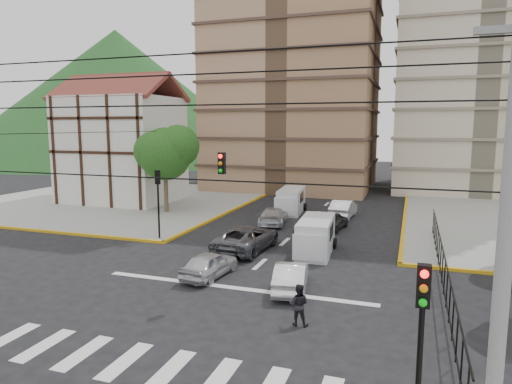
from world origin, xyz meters
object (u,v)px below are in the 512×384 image
at_px(traffic_light_nw, 158,193).
at_px(van_left_lane, 290,201).
at_px(traffic_light_se, 421,332).
at_px(pedestrian_crosswalk, 298,305).
at_px(car_silver_front_left, 209,264).
at_px(car_white_front_right, 291,276).
at_px(van_right_lane, 315,237).

xyz_separation_m(traffic_light_nw, van_left_lane, (5.69, 11.64, -2.11)).
xyz_separation_m(traffic_light_se, van_left_lane, (-9.91, 27.24, -2.11)).
bearing_deg(van_left_lane, pedestrian_crosswalk, -79.79).
bearing_deg(van_left_lane, car_silver_front_left, -93.84).
bearing_deg(pedestrian_crosswalk, traffic_light_se, 119.24).
height_order(traffic_light_se, car_silver_front_left, traffic_light_se).
height_order(traffic_light_nw, car_silver_front_left, traffic_light_nw).
bearing_deg(car_white_front_right, traffic_light_nw, -39.79).
distance_m(car_silver_front_left, pedestrian_crosswalk, 6.68).
xyz_separation_m(traffic_light_nw, car_white_front_right, (10.35, -6.00, -2.47)).
relative_size(van_left_lane, pedestrian_crosswalk, 3.01).
bearing_deg(van_right_lane, pedestrian_crosswalk, -86.10).
bearing_deg(traffic_light_se, pedestrian_crosswalk, 123.55).
xyz_separation_m(van_right_lane, pedestrian_crosswalk, (1.34, -9.49, -0.20)).
relative_size(van_left_lane, car_white_front_right, 1.22).
relative_size(car_white_front_right, pedestrian_crosswalk, 2.47).
relative_size(traffic_light_nw, pedestrian_crosswalk, 2.79).
height_order(traffic_light_se, pedestrian_crosswalk, traffic_light_se).
bearing_deg(van_left_lane, car_white_front_right, -80.46).
bearing_deg(traffic_light_nw, van_right_lane, 0.20).
xyz_separation_m(car_white_front_right, pedestrian_crosswalk, (1.18, -3.46, 0.15)).
height_order(car_silver_front_left, pedestrian_crosswalk, pedestrian_crosswalk).
relative_size(traffic_light_se, van_left_lane, 0.93).
distance_m(traffic_light_se, van_right_lane, 16.68).
bearing_deg(van_left_lane, traffic_light_nw, -121.30).
relative_size(traffic_light_nw, car_silver_front_left, 1.18).
bearing_deg(van_left_lane, van_right_lane, -74.06).
bearing_deg(pedestrian_crosswalk, car_silver_front_left, -40.20).
xyz_separation_m(traffic_light_nw, van_right_lane, (10.19, 0.03, -2.12)).
height_order(traffic_light_se, traffic_light_nw, same).
bearing_deg(van_right_lane, traffic_light_se, -75.02).
distance_m(van_right_lane, car_silver_front_left, 6.92).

